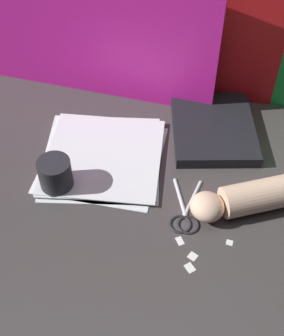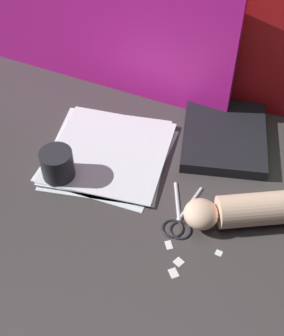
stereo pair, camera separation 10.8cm
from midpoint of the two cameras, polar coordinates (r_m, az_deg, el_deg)
ground_plane at (r=1.13m, az=-2.18°, el=-1.64°), size 6.00×6.00×0.00m
backdrop_panel_left at (r=1.32m, az=-11.76°, el=16.16°), size 0.82×0.15×0.38m
backdrop_panel_center at (r=1.23m, az=1.62°, el=18.80°), size 0.57×0.03×0.54m
backdrop_panel_right at (r=1.24m, az=14.49°, el=16.92°), size 0.80×0.17×0.51m
paper_stack at (r=1.19m, az=-7.45°, el=1.21°), size 0.31×0.32×0.01m
book_closed at (r=1.25m, az=6.26°, el=4.73°), size 0.24×0.29×0.03m
scissors at (r=1.06m, az=2.40°, el=-5.87°), size 0.08×0.17×0.01m
hand_forearm at (r=1.07m, az=10.71°, el=-3.65°), size 0.29×0.18×0.07m
paper_scrap_near at (r=1.00m, az=3.12°, el=-10.88°), size 0.03×0.03×0.00m
paper_scrap_mid at (r=1.03m, az=7.68°, el=-9.18°), size 0.02×0.02×0.00m
paper_scrap_far at (r=0.99m, az=2.71°, el=-12.25°), size 0.03×0.03×0.00m
paper_scrap_side at (r=1.02m, az=1.62°, el=-9.05°), size 0.02×0.03×0.00m
mug at (r=1.11m, az=-13.24°, el=-1.01°), size 0.08×0.08×0.09m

